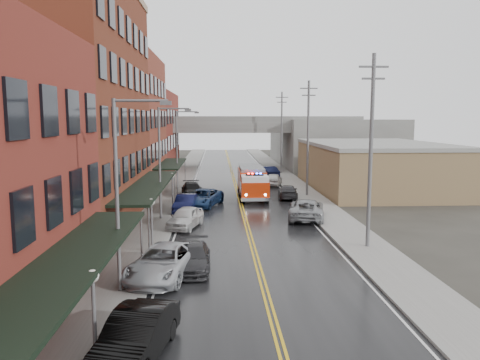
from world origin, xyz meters
name	(u,v)px	position (x,y,z in m)	size (l,w,h in m)	color
road	(241,205)	(0.00, 30.00, 0.01)	(11.00, 160.00, 0.02)	black
sidewalk_left	(163,205)	(-7.30, 30.00, 0.07)	(3.00, 160.00, 0.15)	slate
sidewalk_right	(318,204)	(7.30, 30.00, 0.07)	(3.00, 160.00, 0.15)	slate
curb_left	(181,205)	(-5.65, 30.00, 0.07)	(0.30, 160.00, 0.15)	gray
curb_right	(301,204)	(5.65, 30.00, 0.07)	(0.30, 160.00, 0.15)	gray
brick_building_b	(70,107)	(-13.30, 23.00, 9.00)	(9.00, 20.00, 18.00)	#5B2718
brick_building_c	(119,124)	(-13.30, 40.50, 7.50)	(9.00, 15.00, 15.00)	maroon
brick_building_far	(143,133)	(-13.30, 58.00, 6.00)	(9.00, 20.00, 12.00)	maroon
tan_building	(374,167)	(16.00, 40.00, 2.50)	(14.00, 22.00, 5.00)	#91764E
right_far_block	(330,142)	(18.00, 70.00, 4.00)	(18.00, 30.00, 8.00)	slate
awning_0	(77,256)	(-7.49, 4.00, 2.99)	(2.60, 16.00, 3.09)	black
awning_1	(150,185)	(-7.49, 23.00, 2.99)	(2.60, 18.00, 3.09)	black
awning_2	(171,164)	(-7.49, 40.50, 2.99)	(2.60, 13.00, 3.09)	black
globe_lamp_0	(93,293)	(-6.40, 2.00, 2.31)	(0.44, 0.44, 3.12)	#59595B
globe_lamp_1	(151,211)	(-6.40, 16.00, 2.31)	(0.44, 0.44, 3.12)	#59595B
globe_lamp_2	(172,182)	(-6.40, 30.00, 2.31)	(0.44, 0.44, 3.12)	#59595B
street_lamp_0	(122,184)	(-6.55, 8.00, 5.19)	(2.64, 0.22, 9.00)	#59595B
street_lamp_1	(163,156)	(-6.55, 24.00, 5.19)	(2.64, 0.22, 9.00)	#59595B
street_lamp_2	(179,145)	(-6.55, 40.00, 5.19)	(2.64, 0.22, 9.00)	#59595B
utility_pole_0	(371,148)	(7.20, 15.00, 6.31)	(1.80, 0.24, 12.00)	#59595B
utility_pole_1	(308,136)	(7.20, 35.00, 6.31)	(1.80, 0.24, 12.00)	#59595B
utility_pole_2	(282,131)	(7.20, 55.00, 6.31)	(1.80, 0.24, 12.00)	#59595B
overpass	(231,132)	(0.00, 62.00, 5.99)	(40.00, 10.00, 7.50)	slate
fire_truck	(252,182)	(1.37, 34.19, 1.68)	(3.42, 8.49, 3.10)	#B62808
parked_car_left_1	(136,336)	(-5.00, 1.89, 0.82)	(1.73, 4.97, 1.64)	black
parked_car_left_2	(164,262)	(-5.00, 10.11, 0.82)	(2.73, 5.91, 1.64)	#ADB0B5
parked_car_left_3	(192,257)	(-3.60, 11.30, 0.68)	(1.90, 4.67, 1.36)	#252527
parked_car_left_4	(185,217)	(-4.63, 21.20, 0.78)	(1.84, 4.58, 1.56)	silver
parked_car_left_5	(186,203)	(-5.00, 27.20, 0.76)	(1.61, 4.61, 1.52)	black
parked_car_left_6	(203,198)	(-3.60, 29.88, 0.79)	(2.64, 5.72, 1.59)	#14294E
parked_car_left_7	(192,190)	(-4.90, 35.03, 0.76)	(2.13, 5.23, 1.52)	black
parked_car_right_0	(306,209)	(5.00, 23.80, 0.82)	(2.73, 5.91, 1.64)	gray
parked_car_right_1	(288,192)	(5.00, 33.89, 0.68)	(1.90, 4.67, 1.36)	#2C2B2E
parked_car_right_2	(274,179)	(4.64, 43.13, 0.76)	(1.80, 4.48, 1.53)	silver
parked_car_right_3	(267,172)	(4.64, 50.36, 0.83)	(1.75, 5.03, 1.66)	black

